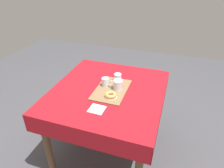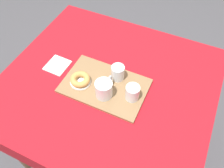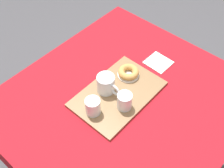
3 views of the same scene
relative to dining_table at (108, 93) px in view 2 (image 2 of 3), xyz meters
name	(u,v)px [view 2 (image 2 of 3)]	position (x,y,z in m)	size (l,w,h in m)	color
ground_plane	(109,141)	(0.00, 0.00, -0.67)	(6.00, 6.00, 0.00)	#47474C
dining_table	(108,93)	(0.00, 0.00, 0.00)	(1.12, 1.04, 0.77)	#A8141E
serving_tray	(104,86)	(0.00, 0.04, 0.11)	(0.44, 0.28, 0.01)	olive
tea_mug_left	(104,89)	(-0.02, 0.09, 0.16)	(0.09, 0.13, 0.09)	white
water_glass_near	(132,93)	(-0.16, 0.05, 0.16)	(0.07, 0.07, 0.08)	white
water_glass_far	(118,73)	(-0.04, -0.04, 0.16)	(0.07, 0.07, 0.08)	white
donut_plate_left	(81,82)	(0.12, 0.07, 0.12)	(0.11, 0.11, 0.01)	white
sugar_donut_left	(80,79)	(0.12, 0.07, 0.14)	(0.11, 0.11, 0.03)	tan
paper_napkin	(57,65)	(0.31, 0.02, 0.11)	(0.12, 0.13, 0.01)	white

